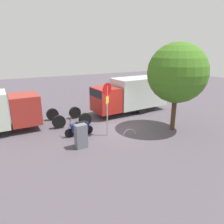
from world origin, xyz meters
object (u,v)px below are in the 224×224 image
(motorcycle, at_px, (80,128))
(utility_cabinet, at_px, (81,136))
(box_truck_near, at_px, (130,94))
(street_tree, at_px, (177,73))
(stop_sign, at_px, (107,101))
(bike_rack_hoop, at_px, (129,135))

(motorcycle, relative_size, utility_cabinet, 1.35)
(utility_cabinet, bearing_deg, box_truck_near, -143.40)
(street_tree, bearing_deg, utility_cabinet, -2.46)
(box_truck_near, xyz_separation_m, stop_sign, (3.94, 3.59, 0.61))
(utility_cabinet, bearing_deg, stop_sign, -157.66)
(box_truck_near, xyz_separation_m, utility_cabinet, (5.95, 4.42, -0.94))
(street_tree, relative_size, bike_rack_hoop, 6.64)
(motorcycle, height_order, utility_cabinet, utility_cabinet)
(stop_sign, height_order, utility_cabinet, stop_sign)
(stop_sign, bearing_deg, utility_cabinet, 22.34)
(motorcycle, xyz_separation_m, street_tree, (-5.89, 1.89, 3.24))
(street_tree, xyz_separation_m, utility_cabinet, (6.35, -0.27, -3.08))
(bike_rack_hoop, bearing_deg, motorcycle, -26.86)
(motorcycle, height_order, stop_sign, stop_sign)
(motorcycle, xyz_separation_m, bike_rack_hoop, (-2.77, 1.40, -0.52))
(street_tree, bearing_deg, stop_sign, -14.13)
(street_tree, bearing_deg, motorcycle, -17.82)
(stop_sign, bearing_deg, motorcycle, -27.42)
(utility_cabinet, distance_m, bike_rack_hoop, 3.31)
(box_truck_near, relative_size, motorcycle, 4.69)
(street_tree, height_order, bike_rack_hoop, street_tree)
(street_tree, relative_size, utility_cabinet, 4.20)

